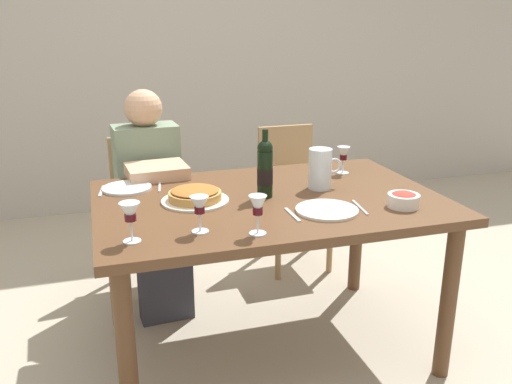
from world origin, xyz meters
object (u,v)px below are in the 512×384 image
Objects in this scene: dining_table at (269,217)px; wine_bottle at (265,169)px; dinner_plate_left_setting at (327,210)px; wine_glass_centre at (343,155)px; baked_tart at (195,196)px; wine_glass_left_diner at (199,207)px; diner_left at (152,195)px; wine_glass_right_diner at (130,214)px; chair_right at (290,187)px; wine_glass_spare at (258,207)px; chair_left at (146,202)px; dinner_plate_right_setting at (127,188)px; salad_bowl at (404,199)px; water_pitcher at (320,171)px.

dining_table is 4.99× the size of wine_bottle.
wine_glass_centre is at bearing 58.04° from dinner_plate_left_setting.
wine_glass_left_diner is at bearing -97.84° from baked_tart.
wine_bottle is 0.26× the size of diner_left.
wine_glass_right_diner reaches higher than dinner_plate_left_setting.
wine_glass_left_diner is 1.51m from chair_right.
wine_glass_spare is 1.49m from chair_right.
chair_right reaches higher than baked_tart.
wine_glass_spare is (0.20, -0.08, 0.01)m from wine_glass_left_diner.
wine_glass_left_diner reaches higher than chair_right.
wine_glass_right_diner is 1.27m from chair_left.
wine_glass_spare is 0.57× the size of dinner_plate_left_setting.
chair_left is (-0.94, 0.61, -0.36)m from wine_glass_centre.
dinner_plate_left_setting is 0.30× the size of chair_left.
dinner_plate_right_setting is (-0.59, 0.31, 0.10)m from dining_table.
baked_tart is at bearing 82.16° from wine_glass_left_diner.
chair_right reaches higher than dinner_plate_right_setting.
baked_tart is 0.25× the size of diner_left.
salad_bowl is 1.23m from chair_right.
wine_glass_right_diner reaches higher than wine_glass_left_diner.
water_pitcher is 0.30m from wine_glass_centre.
wine_bottle is 1.17× the size of dinner_plate_left_setting.
dinner_plate_left_setting is 1.08m from diner_left.
wine_glass_centre is 0.54× the size of dinner_plate_left_setting.
wine_bottle reaches higher than wine_glass_left_diner.
wine_bottle reaches higher than chair_right.
chair_left and chair_right have the same top height.
wine_bottle is 0.48m from wine_glass_left_diner.
chair_left is at bearing 76.89° from dinner_plate_right_setting.
wine_glass_centre reaches higher than baked_tart.
baked_tart reaches higher than dining_table.
dining_table is 5.84× the size of dinner_plate_left_setting.
diner_left is (0.17, 0.96, -0.25)m from wine_glass_right_diner.
wine_bottle is 2.07× the size of wine_glass_right_diner.
dinner_plate_left_setting is (0.18, -0.26, -0.12)m from wine_bottle.
dining_table is 0.34m from baked_tart.
wine_glass_right_diner is at bearing 78.19° from chair_left.
dining_table is 1.72× the size of chair_right.
salad_bowl is at bearing 8.99° from wine_glass_spare.
wine_glass_left_diner is at bearing 157.70° from wine_glass_spare.
wine_glass_centre is 0.16× the size of chair_left.
dinner_plate_left_setting is at bearing -29.64° from baked_tart.
wine_glass_right_diner is (-0.88, -0.39, 0.02)m from water_pitcher.
wine_glass_right_diner is at bearing 172.22° from wine_glass_spare.
dining_table is 6.67× the size of dinner_plate_right_setting.
water_pitcher reaches higher than wine_glass_right_diner.
wine_bottle is 0.34m from dinner_plate_left_setting.
water_pitcher reaches higher than chair_right.
wine_glass_spare is (0.44, -0.06, -0.00)m from wine_glass_right_diner.
salad_bowl is 1.33m from diner_left.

